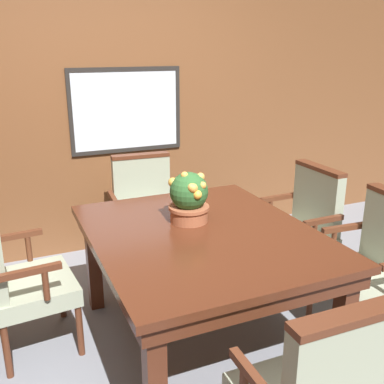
{
  "coord_description": "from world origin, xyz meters",
  "views": [
    {
      "loc": [
        -0.86,
        -1.96,
        1.78
      ],
      "look_at": [
        0.18,
        0.4,
        0.95
      ],
      "focal_mm": 42.0,
      "sensor_mm": 36.0,
      "label": 1
    }
  ],
  "objects_px": {
    "dining_table": "(202,246)",
    "potted_plant": "(189,198)",
    "chair_right_near": "(374,263)",
    "chair_head_far": "(146,209)",
    "chair_left_far": "(18,274)",
    "chair_right_far": "(303,224)"
  },
  "relations": [
    {
      "from": "potted_plant",
      "to": "chair_right_near",
      "type": "bearing_deg",
      "value": -28.42
    },
    {
      "from": "chair_left_far",
      "to": "chair_right_far",
      "type": "bearing_deg",
      "value": -95.79
    },
    {
      "from": "dining_table",
      "to": "chair_head_far",
      "type": "xyz_separation_m",
      "value": [
        0.01,
        1.13,
        -0.14
      ]
    },
    {
      "from": "dining_table",
      "to": "potted_plant",
      "type": "distance_m",
      "value": 0.31
    },
    {
      "from": "dining_table",
      "to": "potted_plant",
      "type": "bearing_deg",
      "value": 92.25
    },
    {
      "from": "dining_table",
      "to": "chair_right_near",
      "type": "distance_m",
      "value": 1.08
    },
    {
      "from": "chair_left_far",
      "to": "chair_right_far",
      "type": "relative_size",
      "value": 1.0
    },
    {
      "from": "potted_plant",
      "to": "chair_right_far",
      "type": "bearing_deg",
      "value": 8.72
    },
    {
      "from": "chair_head_far",
      "to": "chair_left_far",
      "type": "relative_size",
      "value": 1.0
    },
    {
      "from": "chair_right_near",
      "to": "chair_right_far",
      "type": "relative_size",
      "value": 1.0
    },
    {
      "from": "chair_right_far",
      "to": "potted_plant",
      "type": "relative_size",
      "value": 2.89
    },
    {
      "from": "chair_head_far",
      "to": "chair_right_near",
      "type": "bearing_deg",
      "value": -52.37
    },
    {
      "from": "chair_left_far",
      "to": "potted_plant",
      "type": "height_order",
      "value": "potted_plant"
    },
    {
      "from": "dining_table",
      "to": "chair_right_far",
      "type": "bearing_deg",
      "value": 18.64
    },
    {
      "from": "dining_table",
      "to": "potted_plant",
      "type": "height_order",
      "value": "potted_plant"
    },
    {
      "from": "dining_table",
      "to": "chair_left_far",
      "type": "relative_size",
      "value": 1.6
    },
    {
      "from": "dining_table",
      "to": "chair_right_near",
      "type": "xyz_separation_m",
      "value": [
        1.01,
        -0.37,
        -0.14
      ]
    },
    {
      "from": "chair_head_far",
      "to": "chair_left_far",
      "type": "bearing_deg",
      "value": -139.49
    },
    {
      "from": "chair_right_near",
      "to": "chair_right_far",
      "type": "height_order",
      "value": "same"
    },
    {
      "from": "chair_right_near",
      "to": "chair_left_far",
      "type": "relative_size",
      "value": 1.0
    },
    {
      "from": "chair_right_near",
      "to": "chair_left_far",
      "type": "bearing_deg",
      "value": -105.15
    },
    {
      "from": "chair_right_far",
      "to": "potted_plant",
      "type": "distance_m",
      "value": 1.08
    }
  ]
}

